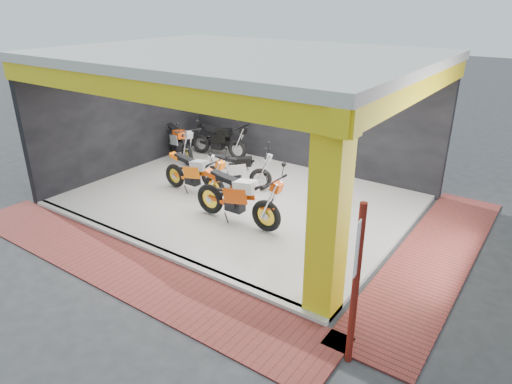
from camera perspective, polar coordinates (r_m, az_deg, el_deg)
ground at (r=10.27m, az=-8.65°, el=-4.96°), size 80.00×80.00×0.00m
showroom_floor at (r=11.61m, az=-1.93°, el=-1.00°), size 8.00×6.00×0.10m
showroom_ceiling at (r=10.67m, az=-2.19°, el=16.69°), size 8.40×6.40×0.20m
back_wall at (r=13.55m, az=5.97°, el=10.00°), size 8.20×0.20×3.50m
left_wall at (r=13.82m, az=-15.96°, el=9.50°), size 0.20×6.20×3.50m
corner_column at (r=6.98m, az=9.08°, el=-2.94°), size 0.50×0.50×3.50m
header_beam_front at (r=8.54m, az=-14.67°, el=12.37°), size 8.40×0.30×0.40m
header_beam_right at (r=8.91m, az=19.34°, el=12.26°), size 0.30×6.40×0.40m
floor_kerb at (r=9.64m, az=-12.84°, el=-6.97°), size 8.00×0.20×0.10m
paver_front at (r=9.24m, az=-16.38°, el=-9.03°), size 9.00×1.40×0.03m
paver_right at (r=9.83m, az=21.30°, el=-7.67°), size 1.40×7.00×0.03m
signpost at (r=6.25m, az=12.40°, el=-10.71°), size 0.10×0.35×2.48m
moto_hero at (r=9.62m, az=1.31°, el=-1.12°), size 2.42×0.91×1.48m
moto_row_a at (r=11.28m, az=-5.29°, el=2.03°), size 2.15×0.83×1.30m
moto_row_b at (r=11.83m, az=0.58°, el=2.92°), size 2.12×1.55×1.22m
moto_row_c at (r=13.83m, az=-8.68°, el=5.95°), size 2.37×1.64×1.36m
moto_row_d at (r=14.18m, az=-2.35°, el=6.51°), size 2.20×1.01×1.30m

